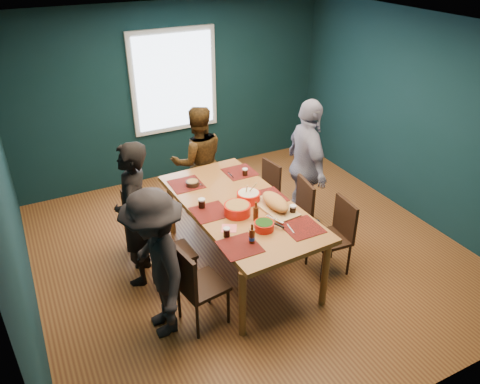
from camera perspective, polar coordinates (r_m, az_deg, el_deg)
The scene contains 26 objects.
room at distance 5.47m, azimuth -0.01°, elevation 5.87°, with size 5.01×5.01×2.71m.
dining_table at distance 5.32m, azimuth -0.04°, elevation -2.27°, with size 1.21×2.26×0.84m.
chair_left_far at distance 5.79m, azimuth -12.43°, elevation -3.29°, with size 0.40×0.40×0.85m.
chair_left_mid at distance 5.20m, azimuth -8.79°, elevation -6.91°, with size 0.41×0.41×0.86m.
chair_left_near at distance 4.67m, azimuth -5.59°, elevation -10.84°, with size 0.49×0.49×0.94m.
chair_right_far at distance 6.37m, azimuth 3.15°, elevation 0.59°, with size 0.43×0.43×0.84m.
chair_right_mid at distance 5.75m, azimuth 6.93°, elevation -2.32°, with size 0.49×0.49×0.94m.
chair_right_near at distance 5.50m, azimuth 11.69°, elevation -4.67°, with size 0.44×0.44×0.90m.
person_far_left at distance 5.21m, azimuth -12.74°, elevation -2.74°, with size 0.62×0.40×1.69m, color black.
person_back at distance 6.43m, azimuth -5.10°, elevation 3.74°, with size 0.76×0.59×1.56m, color black.
person_right at distance 6.09m, azimuth 8.15°, elevation 3.11°, with size 1.04×0.43×1.78m, color silver.
person_near_left at distance 4.52m, azimuth -10.18°, elevation -8.79°, with size 1.02×0.59×1.58m, color black.
bowl_salad at distance 5.07m, azimuth -0.33°, elevation -2.10°, with size 0.29×0.29×0.12m.
bowl_dumpling at distance 5.32m, azimuth 1.04°, elevation -0.54°, with size 0.27×0.27×0.25m.
bowl_herbs at distance 4.83m, azimuth 2.95°, elevation -4.11°, with size 0.21×0.21×0.09m.
cutting_board at distance 5.18m, azimuth 4.32°, elevation -1.36°, with size 0.37×0.72×0.16m.
small_bowl at distance 5.68m, azimuth -5.81°, elevation 1.08°, with size 0.16×0.16×0.07m.
beer_bottle_a at distance 4.61m, azimuth 1.46°, elevation -5.40°, with size 0.06×0.06×0.22m.
beer_bottle_b at distance 4.96m, azimuth 1.95°, elevation -2.59°, with size 0.06×0.06×0.22m.
cola_glass_a at distance 4.72m, azimuth -1.64°, elevation -4.88°, with size 0.07×0.07×0.10m.
cola_glass_b at distance 5.12m, azimuth 6.47°, elevation -2.09°, with size 0.07×0.07×0.10m.
cola_glass_c at distance 5.88m, azimuth 0.62°, elevation 2.48°, with size 0.07×0.07×0.10m.
cola_glass_d at distance 5.20m, azimuth -4.69°, elevation -1.34°, with size 0.08×0.08×0.11m.
napkin_a at distance 5.48m, azimuth 2.87°, elevation -0.33°, with size 0.13×0.13×0.00m, color #FF6B75.
napkin_b at distance 4.87m, azimuth -1.34°, elevation -4.45°, with size 0.16×0.16×0.00m, color #FF6B75.
napkin_c at distance 4.96m, azimuth 7.04°, elevation -3.99°, with size 0.15×0.15×0.00m, color #FF6B75.
Camera 1 is at (-2.27, -4.21, 3.55)m, focal length 35.00 mm.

